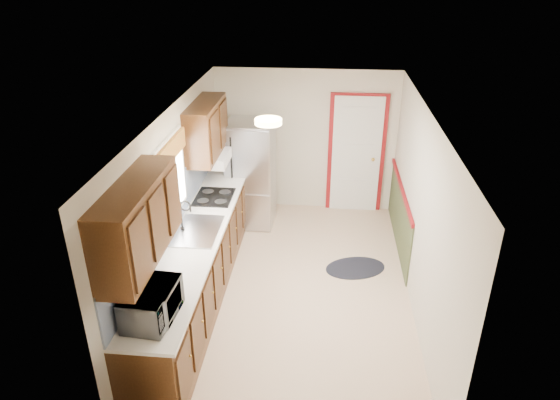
# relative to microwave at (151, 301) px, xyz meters

# --- Properties ---
(room_shell) EXTENTS (3.20, 5.20, 2.52)m
(room_shell) POSITION_rel_microwave_xyz_m (1.20, 1.85, 0.06)
(room_shell) COLOR beige
(room_shell) RESTS_ON ground
(kitchen_run) EXTENTS (0.63, 4.00, 2.20)m
(kitchen_run) POSITION_rel_microwave_xyz_m (-0.04, 1.56, -0.33)
(kitchen_run) COLOR #3A1F0D
(kitchen_run) RESTS_ON ground
(back_wall_trim) EXTENTS (1.12, 2.30, 2.08)m
(back_wall_trim) POSITION_rel_microwave_xyz_m (2.19, 4.06, -0.25)
(back_wall_trim) COLOR maroon
(back_wall_trim) RESTS_ON ground
(ceiling_fixture) EXTENTS (0.30, 0.30, 0.06)m
(ceiling_fixture) POSITION_rel_microwave_xyz_m (0.90, 1.65, 1.22)
(ceiling_fixture) COLOR #FFD88C
(ceiling_fixture) RESTS_ON room_shell
(microwave) EXTENTS (0.37, 0.62, 0.41)m
(microwave) POSITION_rel_microwave_xyz_m (0.00, 0.00, 0.00)
(microwave) COLOR white
(microwave) RESTS_ON kitchen_run
(refrigerator) EXTENTS (0.74, 0.73, 1.72)m
(refrigerator) POSITION_rel_microwave_xyz_m (0.37, 3.68, -0.28)
(refrigerator) COLOR #B7B7BC
(refrigerator) RESTS_ON ground
(rug) EXTENTS (0.99, 0.79, 0.01)m
(rug) POSITION_rel_microwave_xyz_m (2.03, 2.43, -1.14)
(rug) COLOR black
(rug) RESTS_ON ground
(cooktop) EXTENTS (0.51, 0.61, 0.02)m
(cooktop) POSITION_rel_microwave_xyz_m (0.01, 2.60, -0.19)
(cooktop) COLOR black
(cooktop) RESTS_ON kitchen_run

